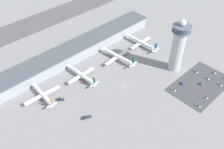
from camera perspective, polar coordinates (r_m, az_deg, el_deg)
name	(u,v)px	position (r m, az deg, el deg)	size (l,w,h in m)	color
ground_plane	(123,86)	(241.29, 2.54, -2.65)	(1000.00, 1000.00, 0.00)	gray
terminal_building	(78,49)	(278.24, -7.79, 5.69)	(202.36, 25.00, 14.20)	#9399A3
runway_strip	(34,24)	(353.70, -17.35, 11.04)	(303.53, 44.00, 0.01)	#515154
control_tower	(178,46)	(252.91, 14.89, 6.33)	(17.92, 17.92, 56.59)	#ADB2BC
parking_lot_surface	(200,85)	(257.26, 19.49, -2.18)	(64.00, 40.00, 0.01)	#424247
airplane_gate_alpha	(43,95)	(235.01, -15.52, -4.57)	(35.70, 33.98, 11.53)	white
airplane_gate_bravo	(82,75)	(248.33, -6.93, -0.17)	(32.25, 39.02, 12.30)	silver
airplane_gate_charlie	(118,57)	(269.70, 1.43, 4.12)	(37.41, 42.90, 13.17)	white
airplane_gate_delta	(141,43)	(294.44, 6.72, 7.23)	(33.03, 42.86, 12.85)	silver
service_truck_catering	(87,79)	(248.59, -5.71, -0.96)	(4.06, 8.70, 2.82)	black
service_truck_fuel	(60,99)	(231.98, -11.73, -5.61)	(6.54, 5.86, 2.91)	black
service_truck_baggage	(86,117)	(214.84, -5.90, -9.74)	(8.64, 5.28, 2.42)	black
car_white_wagon	(196,72)	(270.11, 18.60, 0.59)	(1.78, 4.22, 1.40)	black
car_black_suv	(198,106)	(235.43, 19.09, -6.76)	(1.87, 4.10, 1.45)	black
car_yellow_taxi	(173,90)	(243.83, 13.87, -3.36)	(1.77, 4.30, 1.50)	black
car_blue_compact	(205,97)	(245.02, 20.55, -4.94)	(1.96, 4.17, 1.39)	black
car_red_hatchback	(201,84)	(256.88, 19.59, -2.10)	(1.97, 4.41, 1.60)	black
car_silver_sedan	(219,85)	(263.13, 23.35, -2.15)	(2.07, 4.58, 1.52)	black
car_maroon_suv	(214,72)	(275.58, 22.22, 0.44)	(1.86, 4.64, 1.56)	black
car_navy_sedan	(181,83)	(252.15, 15.58, -1.99)	(1.97, 4.05, 1.41)	black
car_grey_coupe	(207,78)	(265.88, 20.93, -0.82)	(1.91, 4.62, 1.57)	black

